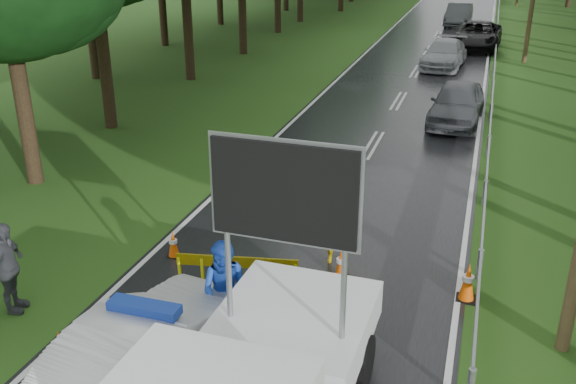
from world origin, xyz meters
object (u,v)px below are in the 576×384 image
at_px(queue_car_second, 444,54).
at_px(queue_car_fourth, 459,15).
at_px(barrier, 237,268).
at_px(queue_car_third, 477,35).
at_px(officer, 337,227).
at_px(police_sedan, 149,353).
at_px(queue_car_first, 457,103).
at_px(civilian, 227,293).

relative_size(queue_car_second, queue_car_fourth, 1.01).
bearing_deg(barrier, queue_car_third, 72.78).
distance_m(officer, queue_car_third, 27.74).
bearing_deg(police_sedan, queue_car_second, -86.80).
bearing_deg(queue_car_second, queue_car_first, -78.37).
distance_m(police_sedan, queue_car_first, 17.03).
xyz_separation_m(officer, queue_car_first, (1.77, 11.67, -0.12)).
height_order(queue_car_first, queue_car_fourth, queue_car_fourth).
bearing_deg(police_sedan, civilian, -102.30).
height_order(barrier, civilian, civilian).
relative_size(police_sedan, officer, 2.69).
xyz_separation_m(officer, queue_car_third, (1.90, 27.67, -0.10)).
distance_m(civilian, queue_car_third, 31.14).
bearing_deg(queue_car_fourth, queue_car_first, -84.27).
distance_m(officer, queue_car_second, 21.68).
relative_size(police_sedan, queue_car_fourth, 1.02).
xyz_separation_m(queue_car_third, queue_car_fourth, (-1.63, 9.12, -0.01)).
height_order(police_sedan, queue_car_first, police_sedan).
relative_size(police_sedan, civilian, 2.44).
height_order(barrier, queue_car_third, queue_car_third).
distance_m(queue_car_first, queue_car_third, 16.01).
xyz_separation_m(barrier, queue_car_fourth, (1.77, 38.88, 0.02)).
xyz_separation_m(officer, queue_car_fourth, (0.27, 36.79, -0.11)).
bearing_deg(queue_car_fourth, police_sedan, -90.54).
bearing_deg(police_sedan, barrier, -88.17).
xyz_separation_m(officer, queue_car_second, (0.50, 21.67, -0.20)).
distance_m(officer, queue_car_fourth, 36.79).
relative_size(civilian, queue_car_fourth, 0.42).
height_order(police_sedan, officer, officer).
bearing_deg(queue_car_second, civilian, -89.49).
bearing_deg(officer, queue_car_fourth, -108.57).
relative_size(civilian, queue_car_third, 0.35).
xyz_separation_m(civilian, queue_car_third, (3.10, 30.99, -0.20)).
distance_m(civilian, queue_car_first, 15.27).
relative_size(queue_car_first, queue_car_second, 0.95).
bearing_deg(queue_car_third, officer, -91.34).
height_order(police_sedan, queue_car_second, police_sedan).
relative_size(police_sedan, barrier, 2.01).
xyz_separation_m(police_sedan, officer, (1.82, 4.98, 0.13)).
bearing_deg(queue_car_first, police_sedan, -99.18).
height_order(barrier, queue_car_fourth, queue_car_fourth).
bearing_deg(police_sedan, queue_car_fourth, -84.70).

